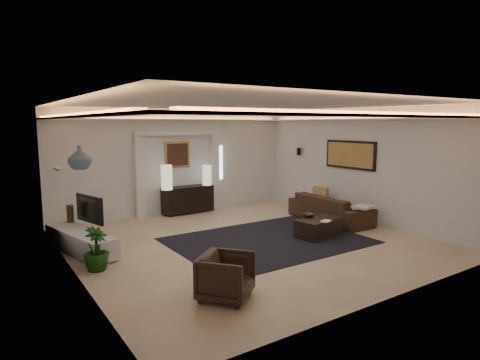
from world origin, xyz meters
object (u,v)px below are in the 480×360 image
console (188,199)px  armchair (226,277)px  coffee_table (319,227)px  sofa (330,208)px

console → armchair: bearing=-113.0°
console → coffee_table: bearing=-72.3°
console → sofa: 3.92m
armchair → sofa: bearing=-11.6°
coffee_table → armchair: 3.82m
sofa → coffee_table: (-1.27, -0.88, -0.13)m
armchair → console: bearing=29.2°
sofa → armchair: 5.35m
sofa → coffee_table: size_ratio=2.17×
console → sofa: size_ratio=0.63×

